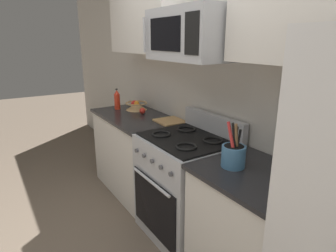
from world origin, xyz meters
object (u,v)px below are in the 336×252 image
(bottle_hot_sauce, at_px, (117,100))
(bottle_oil, at_px, (312,169))
(cutting_board, at_px, (170,121))
(range_oven, at_px, (186,186))
(microwave, at_px, (191,34))
(apple_loose, at_px, (142,111))
(utensil_crock, at_px, (234,155))
(fruit_basket, at_px, (136,106))

(bottle_hot_sauce, height_order, bottle_oil, bottle_hot_sauce)
(cutting_board, bearing_deg, bottle_oil, -0.72)
(range_oven, relative_size, microwave, 1.45)
(bottle_oil, bearing_deg, microwave, -172.38)
(range_oven, bearing_deg, bottle_oil, 9.18)
(microwave, distance_m, apple_loose, 1.28)
(microwave, height_order, utensil_crock, microwave)
(fruit_basket, bearing_deg, range_oven, -6.25)
(fruit_basket, relative_size, bottle_oil, 1.36)
(cutting_board, bearing_deg, utensil_crock, -11.93)
(range_oven, xyz_separation_m, microwave, (-0.00, 0.03, 1.28))
(microwave, relative_size, utensil_crock, 2.42)
(range_oven, height_order, utensil_crock, utensil_crock)
(microwave, height_order, fruit_basket, microwave)
(microwave, height_order, bottle_oil, microwave)
(bottle_hot_sauce, bearing_deg, fruit_basket, 48.69)
(cutting_board, distance_m, bottle_oil, 1.55)
(range_oven, relative_size, bottle_oil, 5.69)
(cutting_board, bearing_deg, range_oven, -18.80)
(range_oven, relative_size, utensil_crock, 3.51)
(range_oven, xyz_separation_m, cutting_board, (-0.54, 0.18, 0.44))
(range_oven, height_order, fruit_basket, range_oven)
(apple_loose, height_order, bottle_hot_sauce, bottle_hot_sauce)
(range_oven, relative_size, apple_loose, 15.57)
(utensil_crock, bearing_deg, cutting_board, 168.07)
(bottle_oil, bearing_deg, range_oven, -170.82)
(range_oven, height_order, microwave, microwave)
(utensil_crock, relative_size, bottle_oil, 1.62)
(bottle_hot_sauce, bearing_deg, utensil_crock, -0.35)
(microwave, relative_size, bottle_oil, 3.91)
(microwave, height_order, apple_loose, microwave)
(cutting_board, bearing_deg, bottle_hot_sauce, -164.45)
(microwave, distance_m, bottle_oil, 1.27)
(range_oven, distance_m, utensil_crock, 0.80)
(fruit_basket, bearing_deg, cutting_board, 4.41)
(microwave, distance_m, utensil_crock, 0.98)
(microwave, xyz_separation_m, apple_loose, (-0.99, 0.07, -0.81))
(fruit_basket, height_order, bottle_hot_sauce, bottle_hot_sauce)
(range_oven, bearing_deg, cutting_board, 161.20)
(utensil_crock, bearing_deg, fruit_basket, 174.01)
(cutting_board, bearing_deg, microwave, -16.07)
(utensil_crock, relative_size, apple_loose, 4.43)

